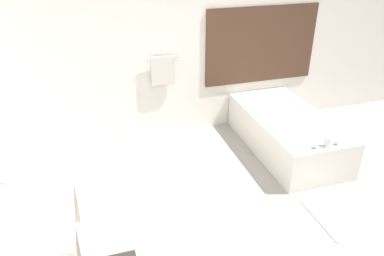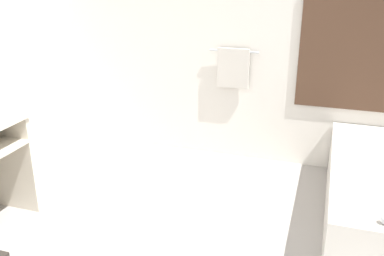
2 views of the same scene
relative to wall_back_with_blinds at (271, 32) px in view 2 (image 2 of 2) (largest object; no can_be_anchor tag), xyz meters
The scene contains 1 object.
wall_back_with_blinds is the anchor object (origin of this frame).
Camera 2 is at (0.62, -2.00, 1.95)m, focal length 40.00 mm.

